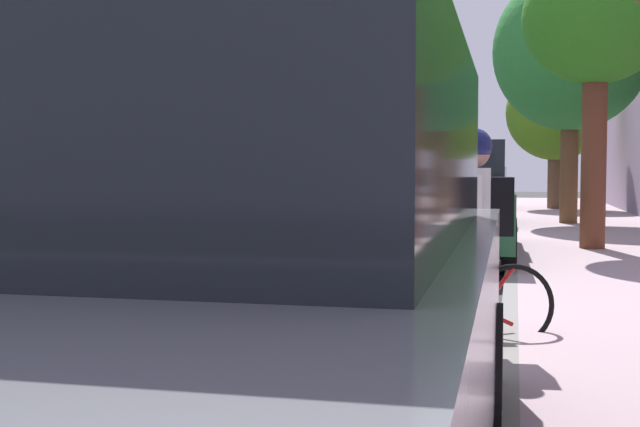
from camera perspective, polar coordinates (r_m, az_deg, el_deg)
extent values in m
plane|color=#343434|center=(15.29, 6.60, -2.44)|extent=(74.55, 74.55, 0.00)
cube|color=#B2979F|center=(15.28, 19.69, -2.37)|extent=(3.33, 46.59, 0.13)
cube|color=gray|center=(15.18, 13.13, -2.30)|extent=(0.16, 46.59, 0.13)
cube|color=white|center=(11.02, -13.67, -4.68)|extent=(0.14, 2.20, 0.01)
cube|color=white|center=(14.85, -6.29, -2.59)|extent=(0.14, 2.20, 0.01)
cube|color=white|center=(18.85, -2.00, -1.35)|extent=(0.14, 2.20, 0.01)
cube|color=white|center=(22.91, 0.78, -0.54)|extent=(0.14, 2.20, 0.01)
cube|color=white|center=(27.02, 2.71, 0.03)|extent=(0.14, 2.20, 0.01)
cube|color=white|center=(31.15, 4.14, 0.44)|extent=(0.14, 2.20, 0.01)
cube|color=white|center=(35.30, 5.23, 0.76)|extent=(0.14, 2.20, 0.01)
cube|color=white|center=(15.26, 7.60, -2.44)|extent=(0.12, 46.59, 0.01)
cube|color=slate|center=(3.32, -5.13, -9.28)|extent=(1.93, 4.71, 0.90)
cube|color=black|center=(3.24, -5.20, 5.20)|extent=(1.70, 3.11, 0.76)
cylinder|color=black|center=(4.67, 11.10, -10.68)|extent=(0.23, 0.76, 0.76)
cylinder|color=black|center=(5.04, -9.50, -9.65)|extent=(0.23, 0.76, 0.76)
cube|color=#1E512D|center=(13.49, 8.94, -0.02)|extent=(2.09, 5.35, 0.80)
cube|color=black|center=(14.39, 9.16, 3.37)|extent=(1.76, 1.54, 0.80)
cube|color=#1E512D|center=(12.28, 8.66, 1.82)|extent=(1.93, 2.69, 0.12)
cylinder|color=black|center=(15.13, 12.67, -1.04)|extent=(0.24, 0.81, 0.80)
cylinder|color=black|center=(15.21, 5.86, -0.95)|extent=(0.24, 0.81, 0.80)
cylinder|color=black|center=(11.86, 12.86, -2.19)|extent=(0.24, 0.81, 0.80)
cylinder|color=black|center=(11.96, 4.19, -2.07)|extent=(0.24, 0.81, 0.80)
cube|color=navy|center=(20.79, 10.45, 0.67)|extent=(1.86, 4.44, 0.64)
cube|color=black|center=(20.77, 10.46, 2.38)|extent=(1.60, 2.14, 0.60)
cylinder|color=black|center=(22.16, 12.63, 0.10)|extent=(0.24, 0.66, 0.66)
cylinder|color=black|center=(22.20, 8.45, 0.15)|extent=(0.24, 0.66, 0.66)
cylinder|color=black|center=(19.43, 12.71, -0.32)|extent=(0.24, 0.66, 0.66)
cylinder|color=black|center=(19.48, 7.95, -0.27)|extent=(0.24, 0.66, 0.66)
cube|color=#B7BABF|center=(28.63, 11.12, 1.34)|extent=(1.88, 4.45, 0.64)
cube|color=black|center=(28.62, 11.13, 2.58)|extent=(1.61, 2.14, 0.60)
cylinder|color=black|center=(29.96, 12.83, 0.88)|extent=(0.24, 0.67, 0.66)
cylinder|color=black|center=(30.07, 9.74, 0.93)|extent=(0.24, 0.67, 0.66)
cylinder|color=black|center=(27.24, 12.62, 0.66)|extent=(0.24, 0.67, 0.66)
cylinder|color=black|center=(27.35, 9.23, 0.71)|extent=(0.24, 0.67, 0.66)
torus|color=black|center=(6.86, 4.71, -6.43)|extent=(0.69, 0.23, 0.70)
torus|color=black|center=(7.07, 13.16, -6.22)|extent=(0.69, 0.23, 0.70)
cylinder|color=#A51414|center=(6.91, 7.94, -5.65)|extent=(0.63, 0.21, 0.52)
cylinder|color=#A51414|center=(6.98, 10.89, -5.65)|extent=(0.14, 0.07, 0.48)
cylinder|color=#A51414|center=(6.89, 8.38, -3.69)|extent=(0.71, 0.23, 0.05)
cylinder|color=#A51414|center=(7.04, 11.81, -6.89)|extent=(0.35, 0.13, 0.19)
cylinder|color=#A51414|center=(7.01, 12.25, -4.98)|extent=(0.26, 0.11, 0.34)
cylinder|color=#A51414|center=(6.84, 5.04, -5.05)|extent=(0.12, 0.07, 0.34)
cube|color=black|center=(6.96, 11.33, -3.39)|extent=(0.26, 0.16, 0.05)
cylinder|color=black|center=(6.82, 5.38, -3.16)|extent=(0.15, 0.45, 0.03)
cylinder|color=#C6B284|center=(6.58, 10.44, -6.13)|extent=(0.15, 0.15, 0.87)
cylinder|color=#C6B284|center=(6.38, 10.52, -6.42)|extent=(0.15, 0.15, 0.87)
cube|color=white|center=(6.40, 10.54, 0.34)|extent=(0.26, 0.40, 0.62)
cylinder|color=white|center=(6.66, 10.44, 0.19)|extent=(0.10, 0.10, 0.59)
cylinder|color=white|center=(6.14, 10.65, -0.06)|extent=(0.10, 0.10, 0.59)
sphere|color=tan|center=(6.39, 10.58, 4.21)|extent=(0.25, 0.25, 0.25)
sphere|color=navy|center=(6.39, 10.59, 4.59)|extent=(0.27, 0.27, 0.27)
cube|color=black|center=(6.41, 12.33, 0.50)|extent=(0.21, 0.32, 0.44)
cylinder|color=brown|center=(14.68, 18.37, 3.96)|extent=(0.42, 0.42, 3.21)
ellipsoid|color=#2F791C|center=(14.89, 18.53, 12.74)|extent=(2.44, 2.44, 2.23)
cylinder|color=brown|center=(21.20, 16.82, 3.68)|extent=(0.43, 0.43, 3.19)
ellipsoid|color=#2C7E33|center=(21.39, 16.94, 10.75)|extent=(3.77, 3.77, 3.93)
cylinder|color=brown|center=(28.62, 15.91, 2.65)|extent=(0.48, 0.48, 2.31)
ellipsoid|color=#48781A|center=(28.68, 15.97, 6.75)|extent=(3.27, 3.27, 3.20)
cylinder|color=black|center=(25.95, 18.15, 0.90)|extent=(0.15, 0.15, 0.80)
cylinder|color=black|center=(26.03, 18.55, 0.90)|extent=(0.15, 0.15, 0.80)
cube|color=black|center=(25.97, 18.38, 2.40)|extent=(0.43, 0.34, 0.56)
cylinder|color=black|center=(25.87, 17.85, 2.34)|extent=(0.10, 0.10, 0.54)
cylinder|color=black|center=(26.08, 18.90, 2.33)|extent=(0.10, 0.10, 0.54)
sphere|color=#A17774|center=(25.97, 18.39, 3.27)|extent=(0.22, 0.22, 0.22)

